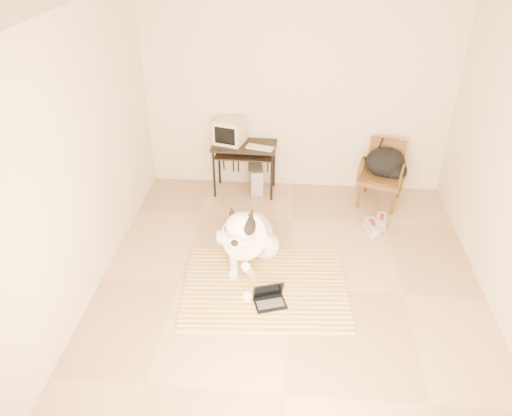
# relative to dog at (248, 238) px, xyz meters

# --- Properties ---
(floor) EXTENTS (4.50, 4.50, 0.00)m
(floor) POSITION_rel_dog_xyz_m (0.46, -0.34, -0.37)
(floor) COLOR tan
(floor) RESTS_ON ground
(ceiling) EXTENTS (4.50, 4.50, 0.00)m
(ceiling) POSITION_rel_dog_xyz_m (0.46, -0.34, 2.33)
(ceiling) COLOR white
(ceiling) RESTS_ON wall_back
(wall_back) EXTENTS (4.50, 0.00, 4.50)m
(wall_back) POSITION_rel_dog_xyz_m (0.46, 1.91, 0.98)
(wall_back) COLOR beige
(wall_back) RESTS_ON floor
(wall_front) EXTENTS (4.50, 0.00, 4.50)m
(wall_front) POSITION_rel_dog_xyz_m (0.46, -2.59, 0.98)
(wall_front) COLOR beige
(wall_front) RESTS_ON floor
(wall_left) EXTENTS (0.00, 4.50, 4.50)m
(wall_left) POSITION_rel_dog_xyz_m (-1.54, -0.34, 0.98)
(wall_left) COLOR beige
(wall_left) RESTS_ON floor
(rug) EXTENTS (1.77, 1.40, 0.02)m
(rug) POSITION_rel_dog_xyz_m (0.21, -0.36, -0.36)
(rug) COLOR orange
(rug) RESTS_ON floor
(dog) EXTENTS (0.62, 1.31, 0.94)m
(dog) POSITION_rel_dog_xyz_m (0.00, 0.00, 0.00)
(dog) COLOR white
(dog) RESTS_ON rug
(laptop) EXTENTS (0.36, 0.31, 0.22)m
(laptop) POSITION_rel_dog_xyz_m (0.27, -0.60, -0.30)
(laptop) COLOR black
(laptop) RESTS_ON rug
(computer_desk) EXTENTS (0.86, 0.49, 0.70)m
(computer_desk) POSITION_rel_dog_xyz_m (-0.21, 1.63, 0.23)
(computer_desk) COLOR black
(computer_desk) RESTS_ON floor
(crt_monitor) EXTENTS (0.43, 0.42, 0.32)m
(crt_monitor) POSITION_rel_dog_xyz_m (-0.40, 1.70, 0.49)
(crt_monitor) COLOR beige
(crt_monitor) RESTS_ON computer_desk
(desk_keyboard) EXTENTS (0.38, 0.22, 0.02)m
(desk_keyboard) POSITION_rel_dog_xyz_m (0.01, 1.54, 0.34)
(desk_keyboard) COLOR beige
(desk_keyboard) RESTS_ON computer_desk
(pc_tower) EXTENTS (0.23, 0.43, 0.38)m
(pc_tower) POSITION_rel_dog_xyz_m (-0.05, 1.67, -0.18)
(pc_tower) COLOR #48474A
(pc_tower) RESTS_ON floor
(rattan_chair) EXTENTS (0.67, 0.66, 0.82)m
(rattan_chair) POSITION_rel_dog_xyz_m (1.61, 1.54, 0.04)
(rattan_chair) COLOR brown
(rattan_chair) RESTS_ON floor
(backpack) EXTENTS (0.53, 0.42, 0.38)m
(backpack) POSITION_rel_dog_xyz_m (1.65, 1.54, 0.18)
(backpack) COLOR black
(backpack) RESTS_ON rattan_chair
(sneaker_left) EXTENTS (0.19, 0.34, 0.11)m
(sneaker_left) POSITION_rel_dog_xyz_m (1.45, 0.80, -0.32)
(sneaker_left) COLOR silver
(sneaker_left) RESTS_ON floor
(sneaker_right) EXTENTS (0.18, 0.32, 0.11)m
(sneaker_right) POSITION_rel_dog_xyz_m (1.57, 0.94, -0.32)
(sneaker_right) COLOR silver
(sneaker_right) RESTS_ON floor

